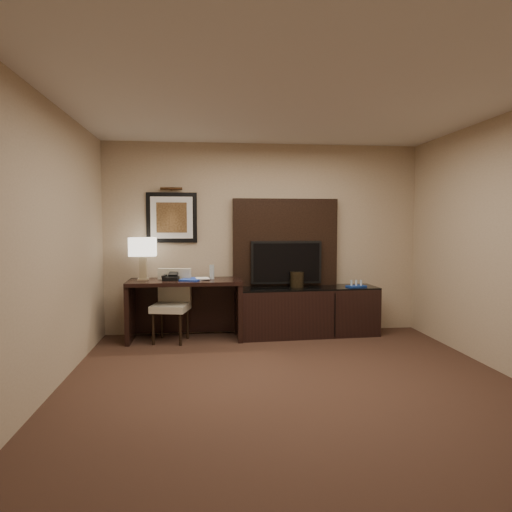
{
  "coord_description": "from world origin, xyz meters",
  "views": [
    {
      "loc": [
        -0.82,
        -4.01,
        1.56
      ],
      "look_at": [
        -0.19,
        1.8,
        1.15
      ],
      "focal_mm": 32.0,
      "sensor_mm": 36.0,
      "label": 1
    }
  ],
  "objects": [
    {
      "name": "wall_back",
      "position": [
        0.0,
        2.5,
        1.35
      ],
      "size": [
        4.5,
        0.01,
        2.7
      ],
      "primitive_type": "cube",
      "color": "tan",
      "rests_on": "floor"
    },
    {
      "name": "ice_bucket",
      "position": [
        0.44,
        2.24,
        0.79
      ],
      "size": [
        0.23,
        0.23,
        0.21
      ],
      "primitive_type": "cylinder",
      "rotation": [
        0.0,
        0.0,
        0.22
      ],
      "color": "black",
      "rests_on": "credenza"
    },
    {
      "name": "artwork",
      "position": [
        -1.3,
        2.48,
        1.65
      ],
      "size": [
        0.7,
        0.04,
        0.7
      ],
      "primitive_type": "cube",
      "color": "black",
      "rests_on": "wall_back"
    },
    {
      "name": "minibar_tray",
      "position": [
        1.27,
        2.15,
        0.73
      ],
      "size": [
        0.29,
        0.23,
        0.09
      ],
      "primitive_type": null,
      "rotation": [
        0.0,
        0.0,
        0.33
      ],
      "color": "#173996",
      "rests_on": "credenza"
    },
    {
      "name": "book",
      "position": [
        -0.97,
        2.15,
        0.93
      ],
      "size": [
        0.18,
        0.04,
        0.24
      ],
      "primitive_type": "imported",
      "rotation": [
        0.0,
        0.0,
        0.1
      ],
      "color": "tan",
      "rests_on": "desk"
    },
    {
      "name": "desk",
      "position": [
        -1.11,
        2.15,
        0.41
      ],
      "size": [
        1.52,
        0.67,
        0.81
      ],
      "primitive_type": "cube",
      "rotation": [
        0.0,
        0.0,
        0.01
      ],
      "color": "black",
      "rests_on": "floor"
    },
    {
      "name": "tv",
      "position": [
        0.3,
        2.34,
        1.02
      ],
      "size": [
        1.0,
        0.08,
        0.6
      ],
      "primitive_type": "cube",
      "color": "black",
      "rests_on": "tv_wall_panel"
    },
    {
      "name": "tv_wall_panel",
      "position": [
        0.3,
        2.44,
        1.27
      ],
      "size": [
        1.5,
        0.12,
        1.3
      ],
      "primitive_type": "cube",
      "color": "black",
      "rests_on": "wall_back"
    },
    {
      "name": "floor",
      "position": [
        0.0,
        0.0,
        -0.01
      ],
      "size": [
        4.5,
        5.0,
        0.01
      ],
      "primitive_type": "cube",
      "color": "#372118",
      "rests_on": "ground"
    },
    {
      "name": "desk_phone",
      "position": [
        -1.29,
        2.12,
        0.86
      ],
      "size": [
        0.22,
        0.21,
        0.1
      ],
      "primitive_type": null,
      "rotation": [
        0.0,
        0.0,
        -0.12
      ],
      "color": "black",
      "rests_on": "desk"
    },
    {
      "name": "desk_chair",
      "position": [
        -1.3,
        2.04,
        0.47
      ],
      "size": [
        0.55,
        0.6,
        0.94
      ],
      "primitive_type": null,
      "rotation": [
        0.0,
        0.0,
        -0.22
      ],
      "color": "beige",
      "rests_on": "floor"
    },
    {
      "name": "picture_light",
      "position": [
        -1.3,
        2.44,
        2.05
      ],
      "size": [
        0.04,
        0.04,
        0.3
      ],
      "primitive_type": "cylinder",
      "color": "#3D2513",
      "rests_on": "wall_back"
    },
    {
      "name": "water_bottle",
      "position": [
        -0.75,
        2.22,
        0.91
      ],
      "size": [
        0.08,
        0.08,
        0.2
      ],
      "primitive_type": "cylinder",
      "rotation": [
        0.0,
        0.0,
        0.19
      ],
      "color": "#ABB9C2",
      "rests_on": "desk"
    },
    {
      "name": "blue_folder",
      "position": [
        -1.02,
        2.12,
        0.82
      ],
      "size": [
        0.34,
        0.4,
        0.02
      ],
      "primitive_type": "cube",
      "rotation": [
        0.0,
        0.0,
        -0.33
      ],
      "color": "#1A39AE",
      "rests_on": "desk"
    },
    {
      "name": "table_lamp",
      "position": [
        -1.67,
        2.22,
        1.09
      ],
      "size": [
        0.39,
        0.28,
        0.56
      ],
      "primitive_type": null,
      "rotation": [
        0.0,
        0.0,
        0.28
      ],
      "color": "#9A8560",
      "rests_on": "desk"
    },
    {
      "name": "ceiling",
      "position": [
        0.0,
        0.0,
        2.7
      ],
      "size": [
        4.5,
        5.0,
        0.01
      ],
      "primitive_type": "cube",
      "color": "silver",
      "rests_on": "wall_back"
    },
    {
      "name": "wall_front",
      "position": [
        0.0,
        -2.5,
        1.35
      ],
      "size": [
        4.5,
        0.01,
        2.7
      ],
      "primitive_type": "cube",
      "color": "tan",
      "rests_on": "floor"
    },
    {
      "name": "wall_left",
      "position": [
        -2.25,
        0.0,
        1.35
      ],
      "size": [
        0.01,
        5.0,
        2.7
      ],
      "primitive_type": "cube",
      "color": "tan",
      "rests_on": "floor"
    },
    {
      "name": "credenza",
      "position": [
        0.57,
        2.2,
        0.34
      ],
      "size": [
        2.0,
        0.66,
        0.68
      ],
      "primitive_type": "cube",
      "rotation": [
        0.0,
        0.0,
        0.06
      ],
      "color": "black",
      "rests_on": "floor"
    }
  ]
}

